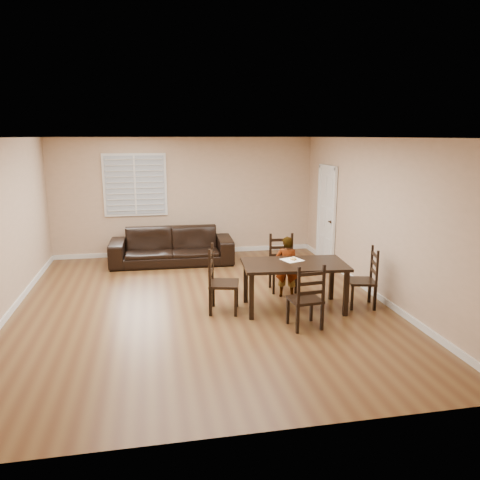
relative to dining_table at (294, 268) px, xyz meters
name	(u,v)px	position (x,y,z in m)	size (l,w,h in m)	color
ground	(202,305)	(-1.43, 0.45, -0.67)	(7.00, 7.00, 0.00)	brown
room	(201,194)	(-1.39, 0.63, 1.13)	(6.04, 7.04, 2.72)	#CBA889
dining_table	(294,268)	(0.00, 0.00, 0.00)	(1.70, 1.05, 0.76)	black
chair_near	(282,264)	(0.09, 1.03, -0.21)	(0.49, 0.46, 1.01)	black
chair_far	(309,301)	(-0.05, -0.86, -0.23)	(0.48, 0.45, 0.97)	black
chair_left	(216,282)	(-1.24, 0.12, -0.19)	(0.55, 0.57, 1.06)	black
chair_right	(369,280)	(1.23, -0.12, -0.23)	(0.51, 0.53, 0.98)	black
child	(287,267)	(0.05, 0.59, -0.14)	(0.39, 0.26, 1.07)	gray
napkin	(292,260)	(0.02, 0.18, 0.09)	(0.30, 0.30, 0.00)	white
donut	(293,258)	(0.04, 0.18, 0.11)	(0.11, 0.11, 0.04)	#DEAA4F
sofa	(172,246)	(-1.79, 3.14, -0.29)	(2.62, 1.02, 0.76)	black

